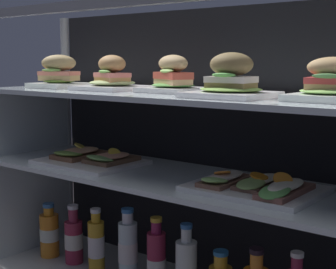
% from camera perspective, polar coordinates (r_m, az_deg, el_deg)
% --- Properties ---
extents(case_frame, '(1.43, 0.44, 0.95)m').
position_cam_1_polar(case_frame, '(1.66, 2.64, -0.80)').
color(case_frame, gray).
rests_on(case_frame, ground).
extents(riser_lower_tier, '(1.36, 0.37, 0.37)m').
position_cam_1_polar(riser_lower_tier, '(1.63, 0.00, -11.50)').
color(riser_lower_tier, silver).
rests_on(riser_lower_tier, case_base_deck).
extents(shelf_lower_glass, '(1.38, 0.39, 0.02)m').
position_cam_1_polar(shelf_lower_glass, '(1.58, 0.00, -4.82)').
color(shelf_lower_glass, silver).
rests_on(shelf_lower_glass, riser_lower_tier).
extents(riser_upper_tier, '(1.36, 0.37, 0.24)m').
position_cam_1_polar(riser_upper_tier, '(1.55, 0.00, -0.28)').
color(riser_upper_tier, silver).
rests_on(riser_upper_tier, shelf_lower_glass).
extents(shelf_upper_glass, '(1.38, 0.39, 0.02)m').
position_cam_1_polar(shelf_upper_glass, '(1.54, 0.00, 4.37)').
color(shelf_upper_glass, silver).
rests_on(shelf_upper_glass, riser_upper_tier).
extents(plated_roll_sandwich_left_of_center, '(0.17, 0.17, 0.12)m').
position_cam_1_polar(plated_roll_sandwich_left_of_center, '(1.88, -12.10, 6.56)').
color(plated_roll_sandwich_left_of_center, white).
rests_on(plated_roll_sandwich_left_of_center, shelf_upper_glass).
extents(plated_roll_sandwich_mid_right, '(0.21, 0.21, 0.11)m').
position_cam_1_polar(plated_roll_sandwich_mid_right, '(1.71, -6.27, 6.33)').
color(plated_roll_sandwich_mid_right, white).
rests_on(plated_roll_sandwich_mid_right, shelf_upper_glass).
extents(plated_roll_sandwich_center, '(0.17, 0.17, 0.11)m').
position_cam_1_polar(plated_roll_sandwich_center, '(1.57, 0.54, 6.35)').
color(plated_roll_sandwich_center, white).
rests_on(plated_roll_sandwich_center, shelf_upper_glass).
extents(plated_roll_sandwich_near_right_corner, '(0.21, 0.21, 0.12)m').
position_cam_1_polar(plated_roll_sandwich_near_right_corner, '(1.36, 7.04, 5.86)').
color(plated_roll_sandwich_near_right_corner, white).
rests_on(plated_roll_sandwich_near_right_corner, shelf_upper_glass).
extents(plated_roll_sandwich_far_right, '(0.19, 0.19, 0.11)m').
position_cam_1_polar(plated_roll_sandwich_far_right, '(1.29, 17.82, 5.22)').
color(plated_roll_sandwich_far_right, white).
rests_on(plated_roll_sandwich_far_right, shelf_upper_glass).
extents(open_sandwich_tray_near_left_corner, '(0.34, 0.26, 0.06)m').
position_cam_1_polar(open_sandwich_tray_near_left_corner, '(1.77, -8.60, -2.63)').
color(open_sandwich_tray_near_left_corner, white).
rests_on(open_sandwich_tray_near_left_corner, shelf_lower_glass).
extents(open_sandwich_tray_far_right, '(0.34, 0.26, 0.06)m').
position_cam_1_polar(open_sandwich_tray_far_right, '(1.38, 9.73, -5.68)').
color(open_sandwich_tray_far_right, white).
rests_on(open_sandwich_tray_far_right, shelf_lower_glass).
extents(juice_bottle_near_post, '(0.07, 0.07, 0.21)m').
position_cam_1_polar(juice_bottle_near_post, '(2.03, -13.10, -10.69)').
color(juice_bottle_near_post, orange).
rests_on(juice_bottle_near_post, case_base_deck).
extents(juice_bottle_front_right_end, '(0.07, 0.07, 0.22)m').
position_cam_1_polar(juice_bottle_front_right_end, '(1.95, -10.47, -11.43)').
color(juice_bottle_front_right_end, '#A32844').
rests_on(juice_bottle_front_right_end, case_base_deck).
extents(juice_bottle_front_left_end, '(0.06, 0.06, 0.23)m').
position_cam_1_polar(juice_bottle_front_left_end, '(1.85, -8.01, -12.07)').
color(juice_bottle_front_left_end, gold).
rests_on(juice_bottle_front_left_end, case_base_deck).
extents(juice_bottle_front_fourth, '(0.07, 0.07, 0.25)m').
position_cam_1_polar(juice_bottle_front_fourth, '(1.78, -4.49, -12.61)').
color(juice_bottle_front_fourth, white).
rests_on(juice_bottle_front_fourth, case_base_deck).
extents(juice_bottle_back_center, '(0.06, 0.06, 0.24)m').
position_cam_1_polar(juice_bottle_back_center, '(1.71, -1.31, -13.86)').
color(juice_bottle_back_center, '#9D2542').
rests_on(juice_bottle_back_center, case_base_deck).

